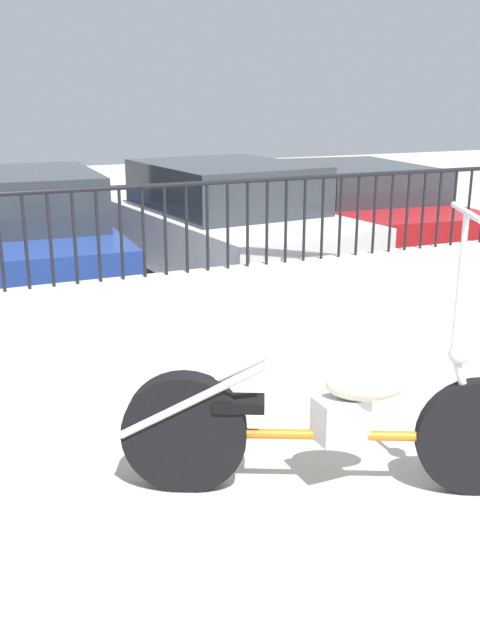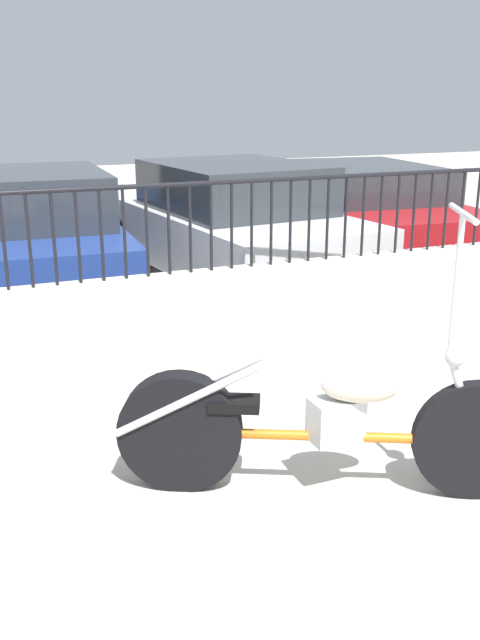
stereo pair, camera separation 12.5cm
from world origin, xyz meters
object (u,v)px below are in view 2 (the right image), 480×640
object	(u,v)px
car_red	(358,209)
car_blue	(29,233)
motorcycle_orange	(302,425)
car_white	(228,223)

from	to	relation	value
car_red	car_blue	bearing A→B (deg)	99.79
motorcycle_orange	car_white	world-z (taller)	motorcycle_orange
motorcycle_orange	car_red	world-z (taller)	motorcycle_orange
car_white	car_red	size ratio (longest dim) A/B	0.92
car_white	car_red	bearing A→B (deg)	-80.42
car_white	car_red	xyz separation A→B (m)	(2.11, 0.59, -0.05)
motorcycle_orange	car_white	distance (m)	4.71
car_blue	car_white	world-z (taller)	car_white
car_blue	car_white	xyz separation A→B (m)	(2.20, -0.29, 0.02)
car_blue	car_red	distance (m)	4.33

